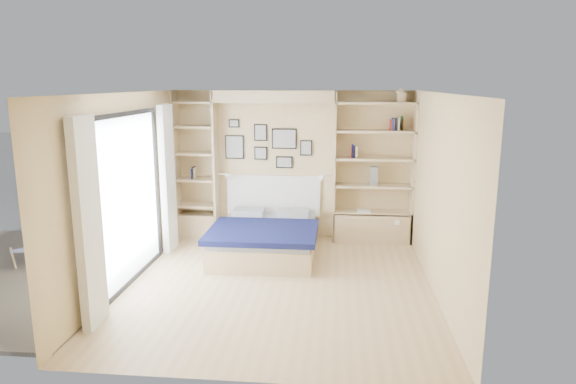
# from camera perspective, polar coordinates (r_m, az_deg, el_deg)

# --- Properties ---
(ground) EXTENTS (4.50, 4.50, 0.00)m
(ground) POSITION_cam_1_polar(r_m,az_deg,el_deg) (6.89, -1.09, -10.31)
(ground) COLOR tan
(ground) RESTS_ON ground
(room_shell) EXTENTS (4.50, 4.50, 4.50)m
(room_shell) POSITION_cam_1_polar(r_m,az_deg,el_deg) (8.08, -2.59, 1.03)
(room_shell) COLOR #D2B47A
(room_shell) RESTS_ON ground
(bed) EXTENTS (1.61, 1.98, 1.07)m
(bed) POSITION_cam_1_polar(r_m,az_deg,el_deg) (8.02, -2.47, -5.05)
(bed) COLOR tan
(bed) RESTS_ON ground
(photo_gallery) EXTENTS (1.48, 0.02, 0.82)m
(photo_gallery) POSITION_cam_1_polar(r_m,az_deg,el_deg) (8.69, -2.41, 5.33)
(photo_gallery) COLOR black
(photo_gallery) RESTS_ON ground
(reading_lamps) EXTENTS (1.92, 0.12, 0.15)m
(reading_lamps) POSITION_cam_1_polar(r_m,az_deg,el_deg) (8.53, -1.57, 1.79)
(reading_lamps) COLOR silver
(reading_lamps) RESTS_ON ground
(shelf_decor) EXTENTS (3.54, 0.23, 2.03)m
(shelf_decor) POSITION_cam_1_polar(r_m,az_deg,el_deg) (8.46, 8.16, 5.67)
(shelf_decor) COLOR #A51E1E
(shelf_decor) RESTS_ON ground
(deck) EXTENTS (3.20, 4.00, 0.05)m
(deck) POSITION_cam_1_polar(r_m,az_deg,el_deg) (8.11, -27.54, -8.23)
(deck) COLOR #6F6252
(deck) RESTS_ON ground
(deck_chair) EXTENTS (0.56, 0.80, 0.74)m
(deck_chair) POSITION_cam_1_polar(r_m,az_deg,el_deg) (8.46, -26.09, -4.79)
(deck_chair) COLOR tan
(deck_chair) RESTS_ON ground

